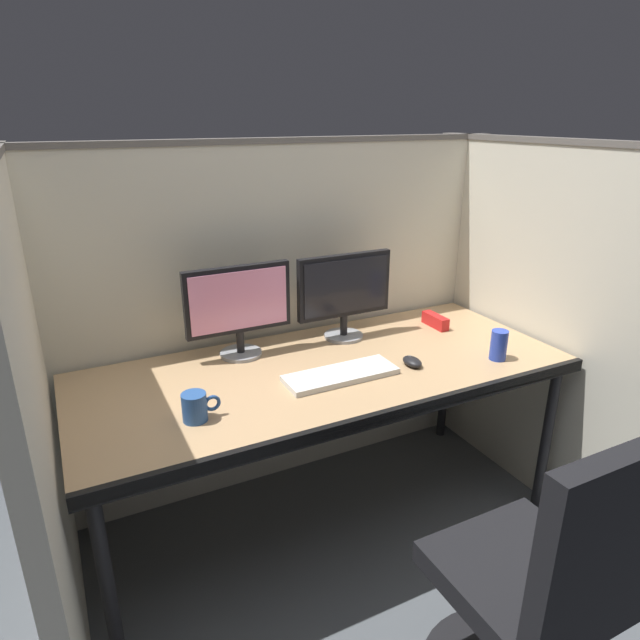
% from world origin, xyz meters
% --- Properties ---
extents(ground_plane, '(8.00, 8.00, 0.00)m').
position_xyz_m(ground_plane, '(0.00, 0.00, 0.00)').
color(ground_plane, '#4C5156').
extents(cubicle_partition_rear, '(2.21, 0.06, 1.57)m').
position_xyz_m(cubicle_partition_rear, '(0.00, 0.74, 0.79)').
color(cubicle_partition_rear, beige).
rests_on(cubicle_partition_rear, ground).
extents(cubicle_partition_left, '(0.06, 1.41, 1.57)m').
position_xyz_m(cubicle_partition_left, '(-0.99, 0.20, 0.79)').
color(cubicle_partition_left, beige).
rests_on(cubicle_partition_left, ground).
extents(cubicle_partition_right, '(0.06, 1.41, 1.57)m').
position_xyz_m(cubicle_partition_right, '(0.99, 0.20, 0.79)').
color(cubicle_partition_right, beige).
rests_on(cubicle_partition_right, ground).
extents(desk, '(1.90, 0.80, 0.74)m').
position_xyz_m(desk, '(0.00, 0.29, 0.69)').
color(desk, tan).
rests_on(desk, ground).
extents(office_chair, '(0.52, 0.52, 0.97)m').
position_xyz_m(office_chair, '(0.15, -0.67, 0.36)').
color(office_chair, black).
rests_on(office_chair, ground).
extents(monitor_left, '(0.43, 0.17, 0.37)m').
position_xyz_m(monitor_left, '(-0.26, 0.56, 0.96)').
color(monitor_left, gray).
rests_on(monitor_left, desk).
extents(monitor_right, '(0.43, 0.17, 0.37)m').
position_xyz_m(monitor_right, '(0.21, 0.54, 0.96)').
color(monitor_right, gray).
rests_on(monitor_right, desk).
extents(keyboard_main, '(0.43, 0.15, 0.02)m').
position_xyz_m(keyboard_main, '(0.01, 0.20, 0.75)').
color(keyboard_main, silver).
rests_on(keyboard_main, desk).
extents(computer_mouse, '(0.06, 0.10, 0.04)m').
position_xyz_m(computer_mouse, '(0.31, 0.16, 0.76)').
color(computer_mouse, black).
rests_on(computer_mouse, desk).
extents(red_stapler, '(0.04, 0.15, 0.06)m').
position_xyz_m(red_stapler, '(0.65, 0.47, 0.77)').
color(red_stapler, red).
rests_on(red_stapler, desk).
extents(soda_can, '(0.07, 0.07, 0.12)m').
position_xyz_m(soda_can, '(0.65, 0.06, 0.80)').
color(soda_can, '#263FB2').
rests_on(soda_can, desk).
extents(coffee_mug, '(0.13, 0.08, 0.09)m').
position_xyz_m(coffee_mug, '(-0.55, 0.14, 0.79)').
color(coffee_mug, '#264C8C').
rests_on(coffee_mug, desk).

